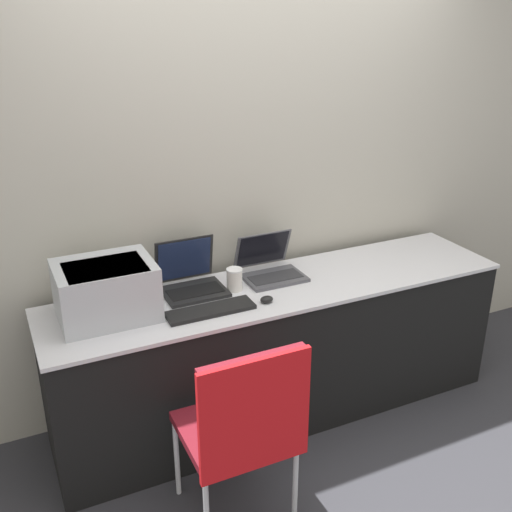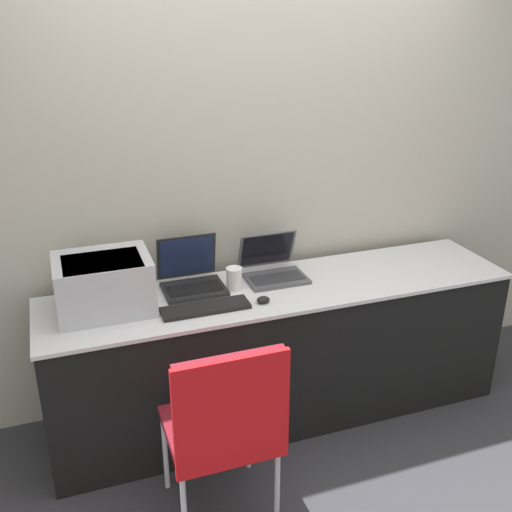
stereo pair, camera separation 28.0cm
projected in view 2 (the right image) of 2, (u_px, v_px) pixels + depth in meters
The scene contains 10 objects.
ground_plane at pixel (299, 441), 3.20m from camera, with size 14.00×14.00×0.00m, color #333338.
wall_back at pixel (257, 174), 3.28m from camera, with size 8.00×0.05×2.60m.
table at pixel (281, 351), 3.30m from camera, with size 2.50×0.59×0.79m.
printer at pixel (104, 282), 2.85m from camera, with size 0.45×0.35×0.27m.
laptop_left at pixel (191, 277), 3.12m from camera, with size 0.32×0.29×0.26m.
laptop_right at pixel (274, 268), 3.24m from camera, with size 0.32×0.30×0.23m.
external_keyboard at pixel (205, 308), 2.89m from camera, with size 0.43×0.13×0.02m.
coffee_cup at pixel (234, 279), 3.09m from camera, with size 0.08×0.08×0.12m.
mouse at pixel (263, 300), 2.96m from camera, with size 0.07×0.05×0.03m.
chair at pixel (225, 420), 2.46m from camera, with size 0.47×0.45×0.93m.
Camera 2 is at (-1.08, -2.35, 2.15)m, focal length 42.00 mm.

